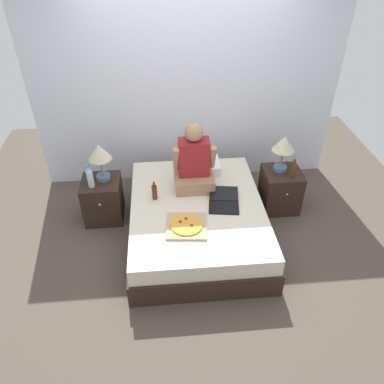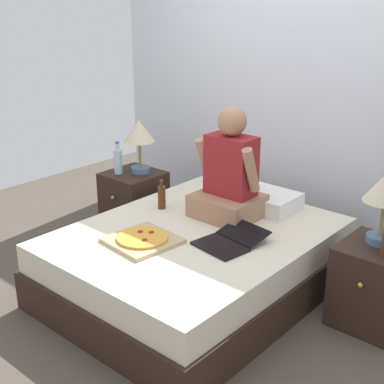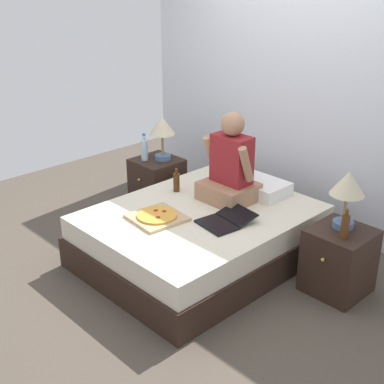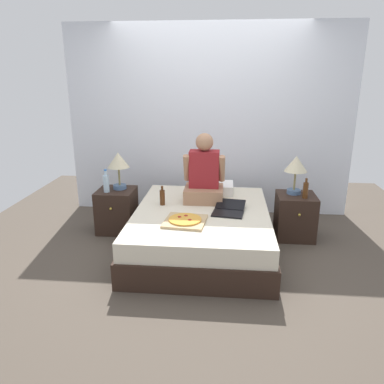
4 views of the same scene
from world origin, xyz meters
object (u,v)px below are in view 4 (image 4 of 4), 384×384
at_px(lamp_on_left_nightstand, 118,163).
at_px(nightstand_right, 295,216).
at_px(water_bottle, 106,183).
at_px(bed, 202,230).
at_px(person_seated, 204,176).
at_px(beer_bottle_on_bed, 162,197).
at_px(pizza_box, 185,221).
at_px(beer_bottle, 306,190).
at_px(laptop, 229,210).
at_px(lamp_on_right_nightstand, 296,167).
at_px(nightstand_left, 117,210).

bearing_deg(lamp_on_left_nightstand, nightstand_right, -1.36).
bearing_deg(water_bottle, lamp_on_left_nightstand, 49.40).
relative_size(bed, person_seated, 2.40).
bearing_deg(beer_bottle_on_bed, bed, -17.30).
bearing_deg(pizza_box, beer_bottle, 28.19).
xyz_separation_m(beer_bottle, laptop, (-0.86, -0.36, -0.14)).
bearing_deg(laptop, beer_bottle, 22.85).
distance_m(laptop, pizza_box, 0.54).
bearing_deg(beer_bottle, lamp_on_left_nightstand, 176.07).
height_order(lamp_on_right_nightstand, beer_bottle, lamp_on_right_nightstand).
distance_m(bed, laptop, 0.38).
distance_m(nightstand_right, lamp_on_right_nightstand, 0.59).
relative_size(bed, nightstand_right, 3.57).
height_order(water_bottle, lamp_on_right_nightstand, lamp_on_right_nightstand).
height_order(nightstand_left, water_bottle, water_bottle).
distance_m(nightstand_left, beer_bottle, 2.25).
relative_size(beer_bottle, person_seated, 0.29).
distance_m(nightstand_left, person_seated, 1.18).
distance_m(nightstand_left, pizza_box, 1.24).
height_order(nightstand_left, lamp_on_right_nightstand, lamp_on_right_nightstand).
relative_size(water_bottle, person_seated, 0.35).
relative_size(person_seated, laptop, 1.71).
bearing_deg(nightstand_left, bed, -21.95).
bearing_deg(bed, beer_bottle_on_bed, 162.70).
bearing_deg(beer_bottle_on_bed, lamp_on_right_nightstand, 12.88).
xyz_separation_m(lamp_on_right_nightstand, laptop, (-0.76, -0.51, -0.37)).
bearing_deg(lamp_on_right_nightstand, lamp_on_left_nightstand, 180.00).
bearing_deg(water_bottle, lamp_on_right_nightstand, 3.64).
xyz_separation_m(bed, lamp_on_right_nightstand, (1.05, 0.48, 0.63)).
bearing_deg(lamp_on_right_nightstand, water_bottle, -176.36).
xyz_separation_m(bed, nightstand_right, (1.08, 0.43, 0.04)).
bearing_deg(nightstand_right, beer_bottle_on_bed, -169.16).
distance_m(lamp_on_right_nightstand, laptop, 0.99).
bearing_deg(nightstand_left, lamp_on_right_nightstand, 1.35).
xyz_separation_m(person_seated, beer_bottle_on_bed, (-0.46, -0.22, -0.20)).
distance_m(lamp_on_left_nightstand, lamp_on_right_nightstand, 2.08).
distance_m(nightstand_left, nightstand_right, 2.15).
xyz_separation_m(beer_bottle, person_seated, (-1.14, 0.02, 0.12)).
relative_size(lamp_on_left_nightstand, pizza_box, 1.03).
xyz_separation_m(bed, person_seated, (0.00, 0.36, 0.52)).
height_order(beer_bottle, beer_bottle_on_bed, beer_bottle).
bearing_deg(lamp_on_left_nightstand, bed, -25.02).
xyz_separation_m(lamp_on_right_nightstand, person_seated, (-1.04, -0.13, -0.11)).
bearing_deg(pizza_box, lamp_on_right_nightstand, 35.27).
distance_m(nightstand_left, laptop, 1.46).
distance_m(bed, nightstand_left, 1.16).
bearing_deg(nightstand_left, pizza_box, -40.20).
distance_m(bed, water_bottle, 1.27).
height_order(bed, water_bottle, water_bottle).
bearing_deg(bed, nightstand_left, 158.05).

